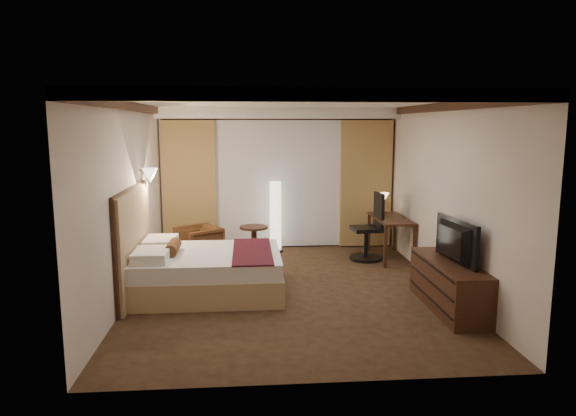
{
  "coord_description": "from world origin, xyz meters",
  "views": [
    {
      "loc": [
        -0.62,
        -7.18,
        2.39
      ],
      "look_at": [
        0.0,
        0.4,
        1.15
      ],
      "focal_mm": 32.0,
      "sensor_mm": 36.0,
      "label": 1
    }
  ],
  "objects": [
    {
      "name": "television",
      "position": [
        1.97,
        -0.93,
        0.93
      ],
      "size": [
        0.69,
        1.08,
        0.14
      ],
      "primitive_type": "imported",
      "rotation": [
        0.0,
        0.0,
        1.66
      ],
      "color": "black",
      "rests_on": "dresser"
    },
    {
      "name": "wall_sconce",
      "position": [
        -2.09,
        0.79,
        1.62
      ],
      "size": [
        0.24,
        0.24,
        0.24
      ],
      "primitive_type": null,
      "color": "white",
      "rests_on": "left_wall"
    },
    {
      "name": "side_table",
      "position": [
        -0.49,
        1.96,
        0.28
      ],
      "size": [
        0.52,
        0.52,
        0.57
      ],
      "primitive_type": null,
      "color": "black",
      "rests_on": "floor"
    },
    {
      "name": "ceiling",
      "position": [
        0.0,
        0.0,
        2.7
      ],
      "size": [
        4.5,
        5.5,
        0.01
      ],
      "primitive_type": "cube",
      "color": "white",
      "rests_on": "back_wall"
    },
    {
      "name": "crown_molding",
      "position": [
        0.0,
        0.0,
        2.64
      ],
      "size": [
        4.5,
        5.5,
        0.12
      ],
      "primitive_type": null,
      "color": "black",
      "rests_on": "ceiling"
    },
    {
      "name": "headboard",
      "position": [
        -2.2,
        -0.01,
        0.75
      ],
      "size": [
        0.12,
        1.9,
        1.5
      ],
      "primitive_type": null,
      "color": "tan",
      "rests_on": "floor"
    },
    {
      "name": "floor",
      "position": [
        0.0,
        0.0,
        0.0
      ],
      "size": [
        4.5,
        5.5,
        0.01
      ],
      "primitive_type": "cube",
      "color": "#321C13",
      "rests_on": "ground"
    },
    {
      "name": "curtain_sheer",
      "position": [
        0.0,
        2.67,
        1.25
      ],
      "size": [
        2.48,
        0.04,
        2.45
      ],
      "primitive_type": "cube",
      "color": "silver",
      "rests_on": "back_wall"
    },
    {
      "name": "desk",
      "position": [
        1.95,
        1.66,
        0.38
      ],
      "size": [
        0.55,
        1.29,
        0.75
      ],
      "primitive_type": null,
      "color": "black",
      "rests_on": "floor"
    },
    {
      "name": "soffit",
      "position": [
        0.0,
        2.5,
        2.6
      ],
      "size": [
        4.5,
        0.5,
        0.2
      ],
      "primitive_type": "cube",
      "color": "white",
      "rests_on": "ceiling"
    },
    {
      "name": "desk_lamp",
      "position": [
        1.95,
        2.15,
        0.92
      ],
      "size": [
        0.18,
        0.18,
        0.34
      ],
      "primitive_type": null,
      "color": "#FFD899",
      "rests_on": "desk"
    },
    {
      "name": "floor_lamp",
      "position": [
        -0.08,
        2.34,
        0.68
      ],
      "size": [
        0.28,
        0.28,
        1.35
      ],
      "primitive_type": null,
      "color": "white",
      "rests_on": "floor"
    },
    {
      "name": "right_wall",
      "position": [
        2.25,
        0.0,
        1.35
      ],
      "size": [
        0.02,
        5.5,
        2.7
      ],
      "primitive_type": "cube",
      "color": "beige",
      "rests_on": "floor"
    },
    {
      "name": "back_wall",
      "position": [
        0.0,
        2.75,
        1.35
      ],
      "size": [
        4.5,
        0.02,
        2.7
      ],
      "primitive_type": "cube",
      "color": "beige",
      "rests_on": "floor"
    },
    {
      "name": "armchair",
      "position": [
        -1.47,
        1.73,
        0.35
      ],
      "size": [
        0.89,
        0.9,
        0.69
      ],
      "primitive_type": "imported",
      "rotation": [
        0.0,
        0.0,
        -1.0
      ],
      "color": "#462415",
      "rests_on": "floor"
    },
    {
      "name": "curtain_right_drape",
      "position": [
        1.7,
        2.61,
        1.25
      ],
      "size": [
        1.0,
        0.14,
        2.45
      ],
      "primitive_type": "cube",
      "color": "#9F7248",
      "rests_on": "back_wall"
    },
    {
      "name": "left_wall",
      "position": [
        -2.25,
        0.0,
        1.35
      ],
      "size": [
        0.02,
        5.5,
        2.7
      ],
      "primitive_type": "cube",
      "color": "beige",
      "rests_on": "floor"
    },
    {
      "name": "office_chair",
      "position": [
        1.49,
        1.61,
        0.6
      ],
      "size": [
        0.62,
        0.62,
        1.21
      ],
      "primitive_type": null,
      "rotation": [
        0.0,
        0.0,
        0.07
      ],
      "color": "black",
      "rests_on": "floor"
    },
    {
      "name": "bed",
      "position": [
        -1.16,
        -0.01,
        0.3
      ],
      "size": [
        2.05,
        1.6,
        0.6
      ],
      "primitive_type": null,
      "color": "white",
      "rests_on": "floor"
    },
    {
      "name": "curtain_left_drape",
      "position": [
        -1.7,
        2.61,
        1.25
      ],
      "size": [
        1.0,
        0.14,
        2.45
      ],
      "primitive_type": "cube",
      "color": "#9F7248",
      "rests_on": "back_wall"
    },
    {
      "name": "dresser",
      "position": [
        2.0,
        -0.93,
        0.32
      ],
      "size": [
        0.5,
        1.63,
        0.64
      ],
      "primitive_type": null,
      "color": "black",
      "rests_on": "floor"
    }
  ]
}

